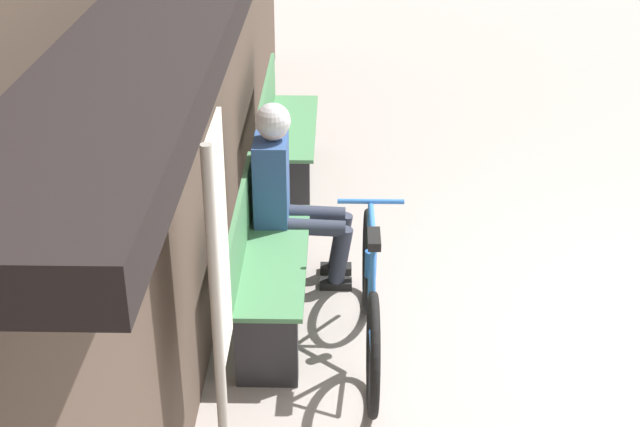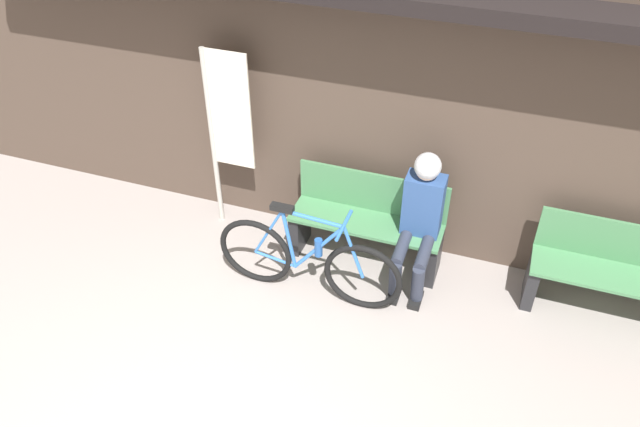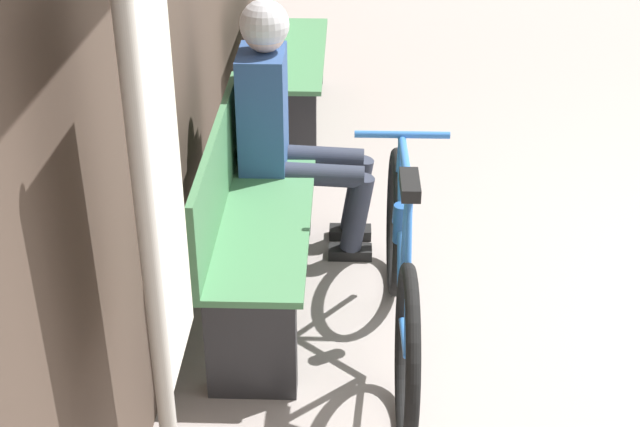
{
  "view_description": "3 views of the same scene",
  "coord_description": "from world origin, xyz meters",
  "px_view_note": "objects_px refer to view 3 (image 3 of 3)",
  "views": [
    {
      "loc": [
        -4.44,
        2.19,
        3.23
      ],
      "look_at": [
        0.44,
        2.29,
        0.73
      ],
      "focal_mm": 50.0,
      "sensor_mm": 36.0,
      "label": 1
    },
    {
      "loc": [
        1.46,
        -1.79,
        4.04
      ],
      "look_at": [
        -0.01,
        2.4,
        0.6
      ],
      "focal_mm": 35.0,
      "sensor_mm": 36.0,
      "label": 2
    },
    {
      "loc": [
        -3.1,
        2.22,
        2.39
      ],
      "look_at": [
        0.05,
        2.32,
        0.64
      ],
      "focal_mm": 50.0,
      "sensor_mm": 36.0,
      "label": 3
    }
  ],
  "objects_px": {
    "park_bench_near": "(253,226)",
    "bicycle": "(401,275)",
    "banner_pole": "(162,238)",
    "person_seated": "(284,114)",
    "park_bench_far": "(286,61)"
  },
  "relations": [
    {
      "from": "park_bench_near",
      "to": "bicycle",
      "type": "bearing_deg",
      "value": -118.54
    },
    {
      "from": "bicycle",
      "to": "park_bench_near",
      "type": "bearing_deg",
      "value": 61.46
    },
    {
      "from": "bicycle",
      "to": "banner_pole",
      "type": "bearing_deg",
      "value": 146.2
    },
    {
      "from": "bicycle",
      "to": "banner_pole",
      "type": "height_order",
      "value": "banner_pole"
    },
    {
      "from": "bicycle",
      "to": "banner_pole",
      "type": "relative_size",
      "value": 0.9
    },
    {
      "from": "banner_pole",
      "to": "bicycle",
      "type": "bearing_deg",
      "value": -33.8
    },
    {
      "from": "park_bench_near",
      "to": "banner_pole",
      "type": "xyz_separation_m",
      "value": [
        -1.43,
        0.08,
        0.78
      ]
    },
    {
      "from": "bicycle",
      "to": "person_seated",
      "type": "bearing_deg",
      "value": 32.18
    },
    {
      "from": "bicycle",
      "to": "banner_pole",
      "type": "distance_m",
      "value": 1.53
    },
    {
      "from": "bicycle",
      "to": "person_seated",
      "type": "xyz_separation_m",
      "value": [
        0.85,
        0.53,
        0.36
      ]
    },
    {
      "from": "banner_pole",
      "to": "park_bench_far",
      "type": "bearing_deg",
      "value": -1.19
    },
    {
      "from": "park_bench_near",
      "to": "banner_pole",
      "type": "height_order",
      "value": "banner_pole"
    },
    {
      "from": "park_bench_far",
      "to": "bicycle",
      "type": "bearing_deg",
      "value": -165.87
    },
    {
      "from": "bicycle",
      "to": "park_bench_far",
      "type": "relative_size",
      "value": 1.14
    },
    {
      "from": "person_seated",
      "to": "banner_pole",
      "type": "relative_size",
      "value": 0.69
    }
  ]
}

